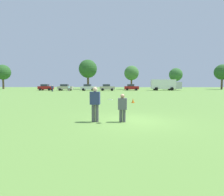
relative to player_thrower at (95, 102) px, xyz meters
name	(u,v)px	position (x,y,z in m)	size (l,w,h in m)	color
ground_plane	(132,121)	(1.89, 0.42, -1.01)	(194.49, 194.49, 0.00)	#608C3D
player_thrower	(95,102)	(0.00, 0.00, 0.00)	(0.51, 0.31, 1.79)	#4C4C51
player_defender	(122,106)	(1.40, 0.04, -0.21)	(0.46, 0.29, 1.44)	#4C4C51
frisbee	(110,99)	(0.79, -0.17, 0.16)	(0.27, 0.27, 0.08)	white
traffic_cone	(133,101)	(2.58, 9.74, -0.78)	(0.32, 0.32, 0.48)	#D8590C
parked_car_near_left	(46,87)	(-20.52, 44.20, -0.09)	(4.23, 2.27, 1.82)	maroon
parked_car_mid_left	(65,87)	(-14.59, 43.56, -0.09)	(4.23, 2.27, 1.82)	#B7AD99
parked_car_center	(88,87)	(-7.80, 43.02, -0.09)	(4.23, 2.27, 1.82)	silver
parked_car_mid_right	(107,87)	(-2.43, 42.90, -0.09)	(4.23, 2.27, 1.82)	#B7AD99
parked_car_near_right	(131,87)	(4.45, 45.47, -0.09)	(4.23, 2.27, 1.82)	maroon
box_truck	(165,84)	(14.36, 45.95, 0.74)	(8.54, 3.10, 3.18)	white
bystander_sideline_watcher	(69,88)	(-12.24, 39.15, -0.13)	(0.47, 0.49, 1.56)	gray
bystander_far_jogger	(52,88)	(-15.87, 37.00, -0.11)	(0.49, 0.35, 1.59)	#1E234C
tree_west_oak	(3,72)	(-41.75, 57.55, 5.11)	(5.48, 5.48, 8.90)	brown
tree_west_maple	(88,69)	(-10.26, 56.92, 6.19)	(6.44, 6.44, 10.47)	brown
tree_center_elm	(132,73)	(5.06, 55.45, 4.58)	(5.00, 5.00, 8.13)	brown
tree_east_birch	(176,75)	(20.09, 55.59, 4.00)	(4.48, 4.48, 7.28)	brown
tree_east_oak	(222,72)	(36.47, 57.39, 4.93)	(5.32, 5.32, 8.64)	brown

